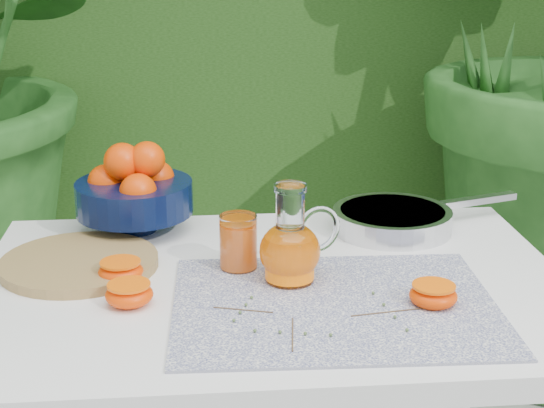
{
  "coord_description": "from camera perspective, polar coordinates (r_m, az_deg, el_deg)",
  "views": [
    {
      "loc": [
        -0.1,
        -1.24,
        1.31
      ],
      "look_at": [
        0.01,
        0.07,
        0.88
      ],
      "focal_mm": 55.0,
      "sensor_mm": 36.0,
      "label": 1
    }
  ],
  "objects": [
    {
      "name": "juice_pitcher",
      "position": [
        1.38,
        1.31,
        -3.03
      ],
      "size": [
        0.15,
        0.13,
        0.17
      ],
      "color": "white",
      "rests_on": "white_table"
    },
    {
      "name": "juice_tumbler",
      "position": [
        1.44,
        -2.31,
        -2.7
      ],
      "size": [
        0.07,
        0.07,
        0.1
      ],
      "color": "white",
      "rests_on": "white_table"
    },
    {
      "name": "orange_halves",
      "position": [
        1.34,
        -3.22,
        -5.65
      ],
      "size": [
        0.57,
        0.22,
        0.04
      ],
      "color": "#F54002",
      "rests_on": "white_table"
    },
    {
      "name": "fruit_bowl",
      "position": [
        1.64,
        -9.44,
        0.96
      ],
      "size": [
        0.27,
        0.27,
        0.18
      ],
      "color": "black",
      "rests_on": "white_table"
    },
    {
      "name": "placemat",
      "position": [
        1.32,
        4.31,
        -6.89
      ],
      "size": [
        0.52,
        0.41,
        0.0
      ],
      "primitive_type": "cube",
      "rotation": [
        0.0,
        0.0,
        -0.03
      ],
      "color": "#0E154F",
      "rests_on": "white_table"
    },
    {
      "name": "white_table",
      "position": [
        1.44,
        0.07,
        -8.25
      ],
      "size": [
        1.0,
        0.7,
        0.75
      ],
      "color": "white",
      "rests_on": "ground"
    },
    {
      "name": "cutting_board",
      "position": [
        1.5,
        -13.05,
        -3.96
      ],
      "size": [
        0.29,
        0.29,
        0.02
      ],
      "primitive_type": "cylinder",
      "rotation": [
        0.0,
        0.0,
        -0.06
      ],
      "color": "olive",
      "rests_on": "white_table"
    },
    {
      "name": "saute_pan",
      "position": [
        1.65,
        8.33,
        -1.0
      ],
      "size": [
        0.43,
        0.29,
        0.04
      ],
      "color": "silver",
      "rests_on": "white_table"
    },
    {
      "name": "thyme_sprigs",
      "position": [
        1.27,
        2.74,
        -7.77
      ],
      "size": [
        0.33,
        0.18,
        0.01
      ],
      "color": "#4E3823",
      "rests_on": "white_table"
    }
  ]
}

